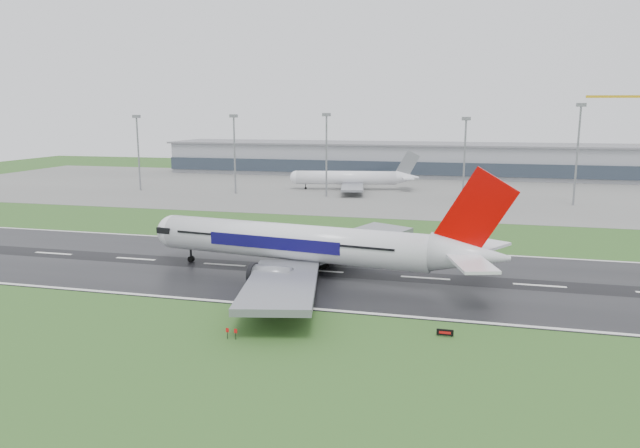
# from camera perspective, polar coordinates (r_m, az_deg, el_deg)

# --- Properties ---
(ground) EXTENTS (520.00, 520.00, 0.00)m
(ground) POSITION_cam_1_polar(r_m,az_deg,el_deg) (113.02, 0.07, -4.67)
(ground) COLOR #29531E
(ground) RESTS_ON ground
(runway) EXTENTS (400.00, 45.00, 0.10)m
(runway) POSITION_cam_1_polar(r_m,az_deg,el_deg) (113.01, 0.07, -4.64)
(runway) COLOR black
(runway) RESTS_ON ground
(apron) EXTENTS (400.00, 130.00, 0.08)m
(apron) POSITION_cam_1_polar(r_m,az_deg,el_deg) (234.18, 7.43, 3.31)
(apron) COLOR slate
(apron) RESTS_ON ground
(terminal) EXTENTS (240.00, 36.00, 15.00)m
(terminal) POSITION_cam_1_polar(r_m,az_deg,el_deg) (292.82, 8.83, 6.22)
(terminal) COLOR gray
(terminal) RESTS_ON ground
(main_airliner) EXTENTS (77.77, 74.94, 20.51)m
(main_airliner) POSITION_cam_1_polar(r_m,az_deg,el_deg) (107.62, -0.45, 0.21)
(main_airliner) COLOR white
(main_airliner) RESTS_ON runway
(parked_airliner) EXTENTS (60.01, 57.10, 15.31)m
(parked_airliner) POSITION_cam_1_polar(r_m,az_deg,el_deg) (233.01, 3.12, 5.25)
(parked_airliner) COLOR white
(parked_airliner) RESTS_ON apron
(runway_sign) EXTENTS (2.30, 0.77, 1.04)m
(runway_sign) POSITION_cam_1_polar(r_m,az_deg,el_deg) (82.90, 12.13, -10.37)
(runway_sign) COLOR black
(runway_sign) RESTS_ON ground
(floodmast_0) EXTENTS (0.64, 0.64, 28.31)m
(floodmast_0) POSITION_cam_1_polar(r_m,az_deg,el_deg) (241.05, -17.33, 6.50)
(floodmast_0) COLOR gray
(floodmast_0) RESTS_ON ground
(floodmast_1) EXTENTS (0.64, 0.64, 28.56)m
(floodmast_1) POSITION_cam_1_polar(r_m,az_deg,el_deg) (222.88, -8.35, 6.59)
(floodmast_1) COLOR gray
(floodmast_1) RESTS_ON ground
(floodmast_2) EXTENTS (0.64, 0.64, 29.04)m
(floodmast_2) POSITION_cam_1_polar(r_m,az_deg,el_deg) (212.02, 0.63, 6.56)
(floodmast_2) COLOR gray
(floodmast_2) RESTS_ON ground
(floodmast_3) EXTENTS (0.64, 0.64, 27.74)m
(floodmast_3) POSITION_cam_1_polar(r_m,az_deg,el_deg) (206.42, 13.93, 5.95)
(floodmast_3) COLOR gray
(floodmast_3) RESTS_ON ground
(floodmast_4) EXTENTS (0.64, 0.64, 32.19)m
(floodmast_4) POSITION_cam_1_polar(r_m,az_deg,el_deg) (209.31, 23.84, 6.03)
(floodmast_4) COLOR gray
(floodmast_4) RESTS_ON ground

